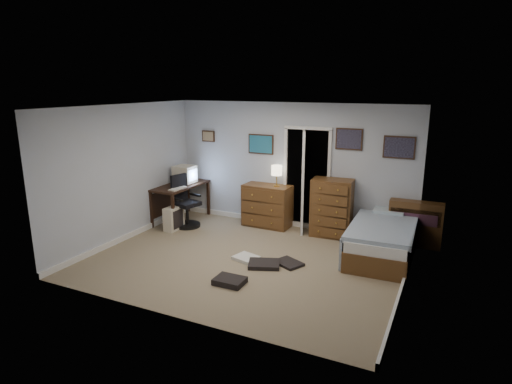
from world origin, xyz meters
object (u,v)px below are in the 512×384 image
office_chair (185,207)px  bed (381,239)px  computer_desk (177,193)px  tall_dresser (332,208)px  low_dresser (267,206)px

office_chair → bed: (3.90, 0.10, -0.11)m
computer_desk → tall_dresser: 3.27m
low_dresser → tall_dresser: (1.35, -0.02, 0.13)m
low_dresser → tall_dresser: size_ratio=0.87×
tall_dresser → bed: (1.04, -0.62, -0.26)m
computer_desk → office_chair: (0.38, -0.26, -0.20)m
office_chair → tall_dresser: (2.86, 0.71, 0.14)m
tall_dresser → bed: bearing=-34.5°
office_chair → tall_dresser: tall_dresser is taller
computer_desk → office_chair: bearing=-34.1°
tall_dresser → low_dresser: bearing=175.0°
low_dresser → bed: 2.48m
low_dresser → bed: size_ratio=0.49×
computer_desk → tall_dresser: tall_dresser is taller
tall_dresser → computer_desk: bearing=-176.0°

